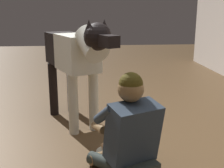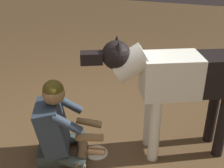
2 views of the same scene
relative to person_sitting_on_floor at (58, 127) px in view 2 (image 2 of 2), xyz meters
The scene contains 4 objects.
ground_plane 0.63m from the person_sitting_on_floor, 144.51° to the right, with size 15.66×15.66×0.00m, color brown.
person_sitting_on_floor is the anchor object (origin of this frame).
large_dog 1.21m from the person_sitting_on_floor, 155.86° to the right, with size 1.52×0.79×1.23m.
hot_dog_on_plate 0.49m from the person_sitting_on_floor, 155.86° to the right, with size 0.23×0.23×0.06m.
Camera 2 is at (-0.83, 2.34, 1.99)m, focal length 46.92 mm.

